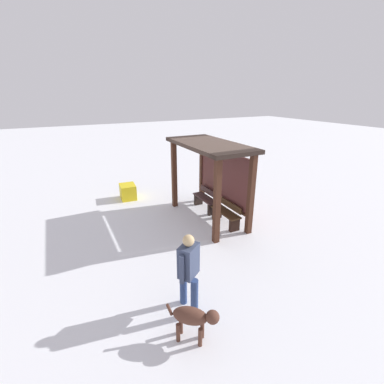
# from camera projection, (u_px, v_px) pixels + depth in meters

# --- Properties ---
(ground_plane) EXTENTS (60.00, 60.00, 0.00)m
(ground_plane) POSITION_uv_depth(u_px,v_px,m) (208.00, 218.00, 8.80)
(ground_plane) COLOR white
(bus_shelter) EXTENTS (3.19, 1.51, 2.48)m
(bus_shelter) POSITION_uv_depth(u_px,v_px,m) (214.00, 163.00, 8.22)
(bus_shelter) COLOR #432417
(bus_shelter) RESTS_ON ground
(bench_left_inside) EXTENTS (1.17, 0.36, 0.73)m
(bench_left_inside) POSITION_uv_depth(u_px,v_px,m) (206.00, 200.00, 9.33)
(bench_left_inside) COLOR #442B2A
(bench_left_inside) RESTS_ON ground
(bench_center_inside) EXTENTS (1.17, 0.37, 0.72)m
(bench_center_inside) POSITION_uv_depth(u_px,v_px,m) (226.00, 214.00, 8.27)
(bench_center_inside) COLOR #422B18
(bench_center_inside) RESTS_ON ground
(person_walking) EXTENTS (0.56, 0.53, 1.60)m
(person_walking) POSITION_uv_depth(u_px,v_px,m) (189.00, 268.00, 4.79)
(person_walking) COLOR #37415D
(person_walking) RESTS_ON ground
(dog) EXTENTS (0.64, 0.71, 0.67)m
(dog) POSITION_uv_depth(u_px,v_px,m) (194.00, 318.00, 4.30)
(dog) COLOR #533125
(dog) RESTS_ON ground
(grit_bin) EXTENTS (0.75, 0.62, 0.57)m
(grit_bin) POSITION_uv_depth(u_px,v_px,m) (128.00, 192.00, 10.29)
(grit_bin) COLOR yellow
(grit_bin) RESTS_ON ground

